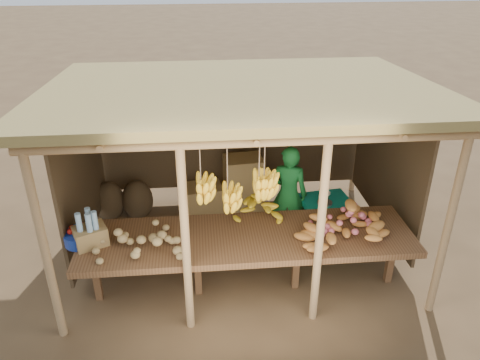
{
  "coord_description": "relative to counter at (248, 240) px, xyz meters",
  "views": [
    {
      "loc": [
        -0.52,
        -5.5,
        3.86
      ],
      "look_at": [
        0.0,
        0.0,
        1.05
      ],
      "focal_mm": 35.0,
      "sensor_mm": 36.0,
      "label": 1
    }
  ],
  "objects": [
    {
      "name": "ground",
      "position": [
        -0.0,
        0.95,
        -0.74
      ],
      "size": [
        60.0,
        60.0,
        0.0
      ],
      "primitive_type": "plane",
      "color": "brown",
      "rests_on": "ground"
    },
    {
      "name": "stall_structure",
      "position": [
        -0.02,
        1.04,
        1.19
      ],
      "size": [
        4.7,
        3.5,
        2.43
      ],
      "color": "tan",
      "rests_on": "ground"
    },
    {
      "name": "counter",
      "position": [
        0.0,
        0.0,
        0.0
      ],
      "size": [
        3.9,
        1.05,
        0.8
      ],
      "color": "brown",
      "rests_on": "ground"
    },
    {
      "name": "potato_heap",
      "position": [
        -1.25,
        -0.13,
        0.24
      ],
      "size": [
        1.09,
        0.85,
        0.36
      ],
      "primitive_type": null,
      "rotation": [
        0.0,
        0.0,
        0.32
      ],
      "color": "#9D8351",
      "rests_on": "counter"
    },
    {
      "name": "sweet_potato_heap",
      "position": [
        1.14,
        -0.1,
        0.24
      ],
      "size": [
        1.26,
        0.96,
        0.36
      ],
      "primitive_type": null,
      "rotation": [
        0.0,
        0.0,
        -0.29
      ],
      "color": "#BE7731",
      "rests_on": "counter"
    },
    {
      "name": "onion_heap",
      "position": [
        1.18,
        0.02,
        0.24
      ],
      "size": [
        0.89,
        0.69,
        0.36
      ],
      "primitive_type": null,
      "rotation": [
        0.0,
        0.0,
        0.32
      ],
      "color": "#C8616A",
      "rests_on": "counter"
    },
    {
      "name": "banana_pile",
      "position": [
        0.16,
        0.44,
        0.24
      ],
      "size": [
        0.69,
        0.56,
        0.35
      ],
      "primitive_type": null,
      "rotation": [
        0.0,
        0.0,
        0.38
      ],
      "color": "yellow",
      "rests_on": "counter"
    },
    {
      "name": "tomato_basin",
      "position": [
        -1.9,
        0.05,
        0.15
      ],
      "size": [
        0.39,
        0.39,
        0.21
      ],
      "rotation": [
        0.0,
        0.0,
        0.26
      ],
      "color": "navy",
      "rests_on": "counter"
    },
    {
      "name": "bottle_box",
      "position": [
        -1.78,
        -0.01,
        0.23
      ],
      "size": [
        0.43,
        0.4,
        0.44
      ],
      "color": "olive",
      "rests_on": "counter"
    },
    {
      "name": "vendor",
      "position": [
        0.69,
        1.08,
        -0.01
      ],
      "size": [
        0.61,
        0.49,
        1.45
      ],
      "primitive_type": "imported",
      "rotation": [
        0.0,
        0.0,
        2.84
      ],
      "color": "#186D2B",
      "rests_on": "ground"
    },
    {
      "name": "tarp_crate",
      "position": [
        1.22,
        1.03,
        -0.4
      ],
      "size": [
        0.76,
        0.68,
        0.82
      ],
      "color": "brown",
      "rests_on": "ground"
    },
    {
      "name": "carton_stack",
      "position": [
        -0.07,
        1.9,
        -0.33
      ],
      "size": [
        1.27,
        0.54,
        0.92
      ],
      "color": "olive",
      "rests_on": "ground"
    },
    {
      "name": "burlap_sacks",
      "position": [
        -1.75,
        2.01,
        -0.45
      ],
      "size": [
        0.93,
        0.49,
        0.66
      ],
      "color": "#493822",
      "rests_on": "ground"
    }
  ]
}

